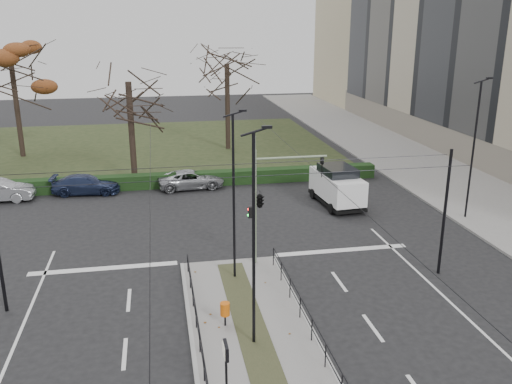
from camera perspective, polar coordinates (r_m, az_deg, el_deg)
ground at (r=22.60m, az=-1.16°, el=-12.64°), size 140.00×140.00×0.00m
median_island at (r=20.47m, az=0.03°, el=-15.92°), size 4.40×15.00×0.14m
sidewalk_east at (r=47.75m, az=16.10°, el=3.07°), size 8.00×90.00×0.14m
park at (r=52.62m, az=-13.45°, el=4.54°), size 38.00×26.00×0.10m
hedge at (r=39.53m, az=-14.28°, el=0.96°), size 38.00×1.00×1.00m
median_railing at (r=19.90m, az=0.08°, el=-13.89°), size 4.14×13.24×0.92m
catenary at (r=22.59m, az=-1.89°, el=-3.06°), size 20.00×34.00×6.00m
traffic_light at (r=25.53m, az=0.59°, el=-0.66°), size 3.81×2.16×5.61m
litter_bin at (r=21.22m, az=-3.29°, el=-12.24°), size 0.38×0.38×0.96m
info_panel at (r=16.62m, az=-3.20°, el=-17.06°), size 0.13×0.59×2.26m
streetlamp_median_near at (r=18.69m, az=-0.19°, el=-4.97°), size 0.67×0.14×7.99m
streetlamp_median_far at (r=23.79m, az=-2.32°, el=-0.39°), size 0.64×0.13×7.70m
streetlamp_sidewalk at (r=33.94m, az=21.94°, el=4.27°), size 0.69×0.14×8.27m
parked_car_third at (r=39.13m, az=-17.46°, el=0.77°), size 4.71×2.23×1.33m
parked_car_fourth at (r=38.88m, az=-6.82°, el=1.33°), size 4.81×2.47×1.30m
white_van at (r=35.26m, az=8.52°, el=0.74°), size 2.54×5.05×2.57m
rust_tree at (r=50.90m, az=-24.43°, el=12.63°), size 8.30×8.30×10.98m
bare_tree_center at (r=49.81m, az=-3.08°, el=12.68°), size 6.56×6.56×10.26m
bare_tree_near at (r=39.93m, az=-13.26°, el=10.45°), size 5.59×5.59×9.64m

